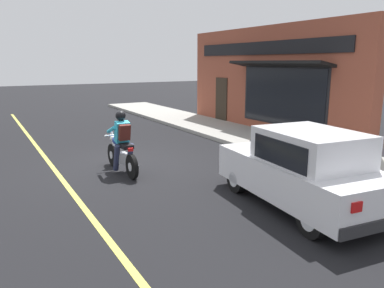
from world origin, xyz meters
The scene contains 7 objects.
ground_plane centered at (0.00, 0.00, 0.00)m, with size 80.00×80.00×0.00m, color black.
sidewalk_curb centered at (5.27, 3.00, 0.07)m, with size 2.60×22.00×0.14m, color #9E9B93.
lane_stripe centered at (-1.80, 3.00, 0.00)m, with size 0.12×19.80×0.01m, color #D1C64C.
storefront_building centered at (6.80, 2.04, 2.11)m, with size 1.25×9.97×4.20m.
motorcycle_with_rider centered at (-0.29, -0.65, 0.68)m, with size 0.56×2.02×1.62m.
car_hatchback centered at (1.94, -4.72, 0.77)m, with size 2.03×3.93×1.57m.
traffic_cone centered at (4.82, 0.09, 0.43)m, with size 0.36×0.36×0.60m.
Camera 1 is at (-3.41, -9.70, 2.82)m, focal length 35.00 mm.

